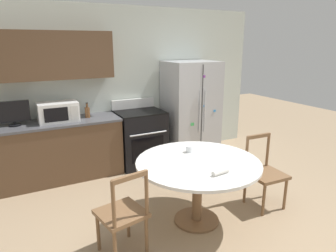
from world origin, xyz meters
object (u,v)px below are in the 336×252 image
(microwave, at_px, (58,112))
(candle_glass, at_px, (189,149))
(refrigerator, at_px, (191,110))
(dining_chair_right, at_px, (265,173))
(dining_chair_left, at_px, (123,214))
(countertop_tv, at_px, (13,113))
(counter_bottle, at_px, (87,112))
(oven_range, at_px, (140,137))

(microwave, height_order, candle_glass, microwave)
(refrigerator, bearing_deg, dining_chair_right, -93.46)
(microwave, relative_size, dining_chair_left, 0.62)
(microwave, distance_m, dining_chair_left, 2.18)
(countertop_tv, xyz_separation_m, counter_bottle, (1.01, 0.01, -0.10))
(dining_chair_left, relative_size, dining_chair_right, 1.00)
(counter_bottle, xyz_separation_m, candle_glass, (0.81, -1.68, -0.21))
(refrigerator, relative_size, counter_bottle, 7.33)
(oven_range, distance_m, dining_chair_right, 2.17)
(oven_range, height_order, dining_chair_right, oven_range)
(microwave, relative_size, candle_glass, 6.79)
(countertop_tv, height_order, candle_glass, countertop_tv)
(countertop_tv, distance_m, candle_glass, 2.49)
(counter_bottle, xyz_separation_m, dining_chair_right, (1.69, -2.06, -0.55))
(refrigerator, xyz_separation_m, dining_chair_left, (-2.01, -2.02, -0.42))
(refrigerator, height_order, dining_chair_left, refrigerator)
(oven_range, distance_m, countertop_tv, 1.95)
(dining_chair_left, distance_m, candle_glass, 1.15)
(microwave, xyz_separation_m, dining_chair_left, (0.23, -2.08, -0.61))
(dining_chair_left, bearing_deg, countertop_tv, 100.43)
(microwave, bearing_deg, dining_chair_left, -83.63)
(refrigerator, height_order, candle_glass, refrigerator)
(microwave, bearing_deg, dining_chair_right, -43.65)
(refrigerator, xyz_separation_m, microwave, (-2.24, 0.06, 0.19))
(microwave, xyz_separation_m, counter_bottle, (0.43, 0.03, -0.05))
(dining_chair_left, bearing_deg, candle_glass, 12.53)
(countertop_tv, bearing_deg, microwave, -2.08)
(counter_bottle, distance_m, dining_chair_right, 2.72)
(countertop_tv, height_order, dining_chair_right, countertop_tv)
(dining_chair_left, bearing_deg, refrigerator, 34.46)
(microwave, bearing_deg, oven_range, -1.06)
(refrigerator, distance_m, dining_chair_right, 2.01)
(dining_chair_right, relative_size, candle_glass, 11.04)
(oven_range, xyz_separation_m, countertop_tv, (-1.85, 0.04, 0.62))
(oven_range, distance_m, candle_glass, 1.66)
(dining_chair_right, xyz_separation_m, candle_glass, (-0.89, 0.37, 0.35))
(counter_bottle, relative_size, dining_chair_left, 0.26)
(oven_range, bearing_deg, refrigerator, -2.23)
(refrigerator, relative_size, candle_glass, 20.90)
(refrigerator, xyz_separation_m, dining_chair_right, (-0.12, -1.96, -0.42))
(microwave, distance_m, candle_glass, 2.08)
(candle_glass, bearing_deg, refrigerator, 57.70)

